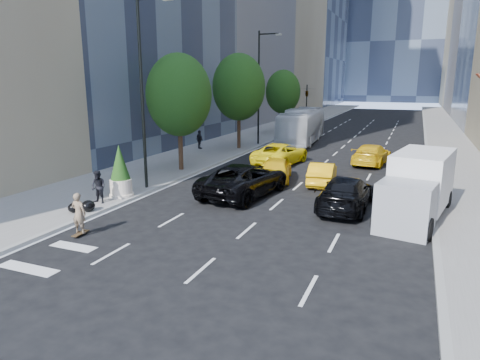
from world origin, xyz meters
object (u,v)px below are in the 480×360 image
at_px(city_bus, 302,126).
at_px(planter_shrub, 120,172).
at_px(black_sedan_lincoln, 244,180).
at_px(black_sedan_mercedes, 346,193).
at_px(skateboarder, 79,216).
at_px(box_truck, 418,186).

xyz_separation_m(city_bus, planter_shrub, (-3.45, -23.29, -0.23)).
bearing_deg(black_sedan_lincoln, black_sedan_mercedes, -176.60).
distance_m(black_sedan_lincoln, city_bus, 20.41).
bearing_deg(black_sedan_lincoln, skateboarder, 73.15).
bearing_deg(city_bus, black_sedan_mercedes, -74.77).
height_order(city_bus, planter_shrub, city_bus).
distance_m(black_sedan_lincoln, box_truck, 8.40).
relative_size(black_sedan_lincoln, planter_shrub, 2.31).
bearing_deg(city_bus, planter_shrub, -102.86).
bearing_deg(planter_shrub, box_truck, 9.24).
bearing_deg(box_truck, city_bus, 127.27).
bearing_deg(black_sedan_mercedes, skateboarder, 41.57).
distance_m(city_bus, box_truck, 23.48).
relative_size(skateboarder, black_sedan_lincoln, 0.27).
bearing_deg(city_bus, black_sedan_lincoln, -88.52).
height_order(skateboarder, planter_shrub, planter_shrub).
distance_m(box_truck, planter_shrub, 14.08).
xyz_separation_m(skateboarder, city_bus, (1.58, 28.29, 0.83)).
bearing_deg(skateboarder, black_sedan_lincoln, -119.70).
bearing_deg(black_sedan_lincoln, box_truck, -177.19).
xyz_separation_m(black_sedan_mercedes, city_bus, (-7.40, 20.70, 0.87)).
relative_size(black_sedan_mercedes, planter_shrub, 2.00).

